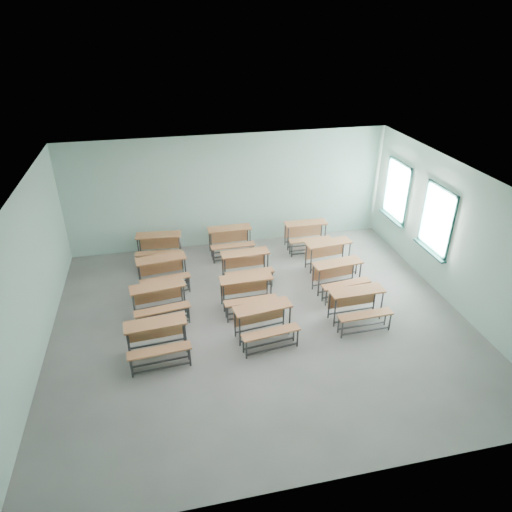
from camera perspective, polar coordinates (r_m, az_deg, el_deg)
The scene contains 13 objects.
room at distance 9.41m, azimuth 1.17°, elevation -0.17°, with size 9.04×8.04×3.24m.
desk_unit_r0c0 at distance 9.23m, azimuth -12.29°, elevation -9.71°, with size 1.26×0.90×0.75m.
desk_unit_r0c1 at distance 9.46m, azimuth 1.05°, elevation -7.87°, with size 1.30×0.95×0.75m.
desk_unit_r0c2 at distance 10.19m, azimuth 12.65°, elevation -5.66°, with size 1.23×0.85×0.75m.
desk_unit_r1c0 at distance 10.33m, azimuth -12.02°, elevation -5.08°, with size 1.30×0.96×0.75m.
desk_unit_r1c1 at distance 10.40m, azimuth -1.11°, elevation -4.13°, with size 1.23×0.84×0.75m.
desk_unit_r1c2 at distance 11.16m, azimuth 10.34°, elevation -2.14°, with size 1.28×0.93×0.75m.
desk_unit_r2c0 at distance 11.40m, azimuth -11.62°, elevation -1.58°, with size 1.29×0.95×0.75m.
desk_unit_r2c1 at distance 11.43m, azimuth -1.25°, elevation -0.84°, with size 1.23×0.85×0.75m.
desk_unit_r2c2 at distance 12.07m, azimuth 9.21°, elevation 0.47°, with size 1.28×0.93×0.75m.
desk_unit_r3c0 at distance 12.60m, azimuth -12.03°, elevation 1.45°, with size 1.27×0.92×0.75m.
desk_unit_r3c1 at distance 12.71m, azimuth -3.22°, elevation 2.34°, with size 1.22×0.83×0.75m.
desk_unit_r3c2 at distance 13.09m, azimuth 6.33°, elevation 3.02°, with size 1.21×0.82×0.75m.
Camera 1 is at (-1.87, -7.97, 6.14)m, focal length 32.00 mm.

